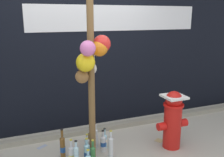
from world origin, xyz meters
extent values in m
cube|color=black|center=(0.00, 1.51, 1.98)|extent=(10.00, 0.20, 3.97)
cube|color=silver|center=(0.67, 1.41, 1.89)|extent=(3.09, 0.01, 0.43)
cube|color=gray|center=(0.00, 1.10, 0.04)|extent=(8.00, 0.12, 0.08)
cylinder|color=brown|center=(-0.16, 0.32, 1.49)|extent=(0.09, 0.09, 2.97)
sphere|color=red|center=(-0.01, 0.33, 1.58)|extent=(0.23, 0.23, 0.23)
sphere|color=#D66BB2|center=(-0.25, 0.12, 1.56)|extent=(0.19, 0.19, 0.19)
sphere|color=yellow|center=(-0.26, 0.22, 1.38)|extent=(0.24, 0.24, 0.24)
sphere|color=orange|center=(-0.04, 0.31, 1.53)|extent=(0.21, 0.21, 0.21)
sphere|color=brown|center=(-0.29, 0.29, 1.19)|extent=(0.17, 0.17, 0.17)
sphere|color=brown|center=(-0.29, 0.29, 1.32)|extent=(0.12, 0.12, 0.12)
sphere|color=brown|center=(-0.33, 0.29, 1.35)|extent=(0.05, 0.05, 0.05)
sphere|color=brown|center=(-0.25, 0.29, 1.35)|extent=(0.05, 0.05, 0.05)
sphere|color=brown|center=(-0.29, 0.24, 1.32)|extent=(0.04, 0.04, 0.04)
sphere|color=silver|center=(-0.13, 0.45, 1.25)|extent=(0.17, 0.17, 0.17)
sphere|color=silver|center=(-0.13, 0.45, 1.38)|extent=(0.13, 0.13, 0.13)
sphere|color=silver|center=(-0.17, 0.45, 1.42)|extent=(0.05, 0.05, 0.05)
sphere|color=silver|center=(-0.09, 0.45, 1.42)|extent=(0.05, 0.05, 0.05)
sphere|color=#9D9992|center=(-0.13, 0.40, 1.38)|extent=(0.04, 0.04, 0.04)
cylinder|color=red|center=(1.04, 0.19, 0.33)|extent=(0.26, 0.26, 0.65)
cylinder|color=red|center=(1.04, 0.19, 0.67)|extent=(0.30, 0.30, 0.03)
sphere|color=red|center=(1.04, 0.19, 0.75)|extent=(0.25, 0.25, 0.25)
cylinder|color=red|center=(0.85, 0.19, 0.36)|extent=(0.12, 0.12, 0.12)
cylinder|color=red|center=(1.23, 0.19, 0.36)|extent=(0.12, 0.12, 0.12)
cube|color=white|center=(1.04, 0.19, 0.80)|extent=(0.31, 0.31, 0.03)
cylinder|color=silver|center=(0.04, 0.43, 0.11)|extent=(0.08, 0.08, 0.22)
cone|color=silver|center=(0.04, 0.43, 0.24)|extent=(0.08, 0.08, 0.03)
cylinder|color=silver|center=(0.04, 0.43, 0.29)|extent=(0.04, 0.04, 0.07)
cylinder|color=#1E478C|center=(0.04, 0.43, 0.12)|extent=(0.08, 0.08, 0.07)
cylinder|color=black|center=(0.04, 0.43, 0.33)|extent=(0.04, 0.04, 0.01)
cone|color=#B2DBEA|center=(-0.42, 0.17, 0.30)|extent=(0.06, 0.06, 0.03)
cylinder|color=#B2DBEA|center=(-0.42, 0.17, 0.35)|extent=(0.03, 0.03, 0.06)
cylinder|color=black|center=(-0.42, 0.17, 0.38)|extent=(0.04, 0.04, 0.01)
cylinder|color=silver|center=(-0.03, 0.58, 0.14)|extent=(0.07, 0.07, 0.28)
cone|color=silver|center=(-0.03, 0.58, 0.29)|extent=(0.07, 0.07, 0.03)
cylinder|color=silver|center=(-0.03, 0.58, 0.35)|extent=(0.03, 0.03, 0.08)
cylinder|color=black|center=(-0.03, 0.58, 0.40)|extent=(0.04, 0.04, 0.01)
cylinder|color=silver|center=(-0.19, 0.48, 0.10)|extent=(0.08, 0.08, 0.20)
cone|color=silver|center=(-0.19, 0.48, 0.22)|extent=(0.08, 0.08, 0.03)
cylinder|color=silver|center=(-0.19, 0.48, 0.26)|extent=(0.03, 0.03, 0.05)
cylinder|color=gold|center=(-0.19, 0.48, 0.29)|extent=(0.03, 0.03, 0.01)
cylinder|color=#337038|center=(-0.20, 0.16, 0.12)|extent=(0.07, 0.07, 0.24)
cone|color=#337038|center=(-0.20, 0.16, 0.26)|extent=(0.07, 0.07, 0.03)
cylinder|color=#337038|center=(-0.20, 0.16, 0.31)|extent=(0.03, 0.03, 0.08)
cylinder|color=gold|center=(-0.20, 0.16, 0.36)|extent=(0.04, 0.04, 0.01)
cylinder|color=#93CCE0|center=(0.10, 0.53, 0.10)|extent=(0.07, 0.07, 0.19)
cone|color=#93CCE0|center=(0.10, 0.53, 0.21)|extent=(0.07, 0.07, 0.03)
cylinder|color=#93CCE0|center=(0.10, 0.53, 0.26)|extent=(0.03, 0.03, 0.08)
cylinder|color=silver|center=(0.10, 0.53, 0.11)|extent=(0.07, 0.07, 0.05)
cylinder|color=black|center=(0.10, 0.53, 0.30)|extent=(0.04, 0.04, 0.01)
cylinder|color=silver|center=(-0.47, 0.26, 0.12)|extent=(0.07, 0.07, 0.25)
cone|color=silver|center=(-0.47, 0.26, 0.26)|extent=(0.07, 0.07, 0.03)
cylinder|color=silver|center=(-0.47, 0.26, 0.32)|extent=(0.03, 0.03, 0.08)
cylinder|color=gold|center=(-0.47, 0.26, 0.36)|extent=(0.04, 0.04, 0.01)
cylinder|color=#93CCE0|center=(-0.25, 0.27, 0.12)|extent=(0.08, 0.08, 0.24)
cone|color=#93CCE0|center=(-0.25, 0.27, 0.25)|extent=(0.08, 0.08, 0.03)
cylinder|color=#93CCE0|center=(-0.25, 0.27, 0.30)|extent=(0.04, 0.04, 0.06)
cylinder|color=#1E478C|center=(-0.25, 0.27, 0.11)|extent=(0.08, 0.08, 0.07)
cylinder|color=gold|center=(-0.25, 0.27, 0.34)|extent=(0.04, 0.04, 0.01)
cylinder|color=silver|center=(0.08, 0.23, 0.14)|extent=(0.07, 0.07, 0.29)
cone|color=silver|center=(0.08, 0.23, 0.30)|extent=(0.07, 0.07, 0.03)
cylinder|color=silver|center=(0.08, 0.23, 0.36)|extent=(0.03, 0.03, 0.08)
cylinder|color=gold|center=(0.08, 0.23, 0.41)|extent=(0.04, 0.04, 0.01)
cone|color=#93CCE0|center=(-0.29, 0.08, 0.20)|extent=(0.07, 0.07, 0.03)
cylinder|color=#93CCE0|center=(-0.29, 0.08, 0.24)|extent=(0.03, 0.03, 0.06)
cylinder|color=gold|center=(-0.29, 0.08, 0.28)|extent=(0.04, 0.04, 0.01)
cylinder|color=brown|center=(-0.12, 0.55, 0.13)|extent=(0.07, 0.07, 0.26)
cone|color=brown|center=(-0.12, 0.55, 0.27)|extent=(0.07, 0.07, 0.03)
cylinder|color=brown|center=(-0.12, 0.55, 0.31)|extent=(0.03, 0.03, 0.06)
cylinder|color=black|center=(-0.12, 0.55, 0.35)|extent=(0.04, 0.04, 0.01)
cylinder|color=brown|center=(-0.54, 0.47, 0.15)|extent=(0.07, 0.07, 0.30)
cone|color=brown|center=(-0.54, 0.47, 0.31)|extent=(0.07, 0.07, 0.03)
cylinder|color=brown|center=(-0.54, 0.47, 0.38)|extent=(0.03, 0.03, 0.10)
cylinder|color=#1E478C|center=(-0.54, 0.47, 0.13)|extent=(0.07, 0.07, 0.08)
cylinder|color=black|center=(-0.54, 0.47, 0.43)|extent=(0.04, 0.04, 0.01)
cube|color=#8C99B2|center=(-0.78, 0.89, 0.00)|extent=(0.17, 0.14, 0.01)
cube|color=tan|center=(0.97, 0.41, 0.00)|extent=(0.16, 0.16, 0.01)
camera|label=1|loc=(-1.06, -2.71, 1.92)|focal=40.48mm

